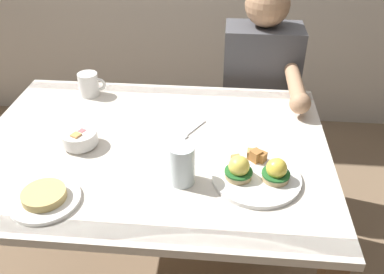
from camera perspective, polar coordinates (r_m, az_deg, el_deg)
name	(u,v)px	position (r m, az deg, el deg)	size (l,w,h in m)	color
dining_table	(153,169)	(1.48, -5.41, -4.43)	(1.20, 0.90, 0.74)	silver
eggs_benedict_plate	(256,173)	(1.26, 8.84, -4.94)	(0.27, 0.27, 0.09)	white
fruit_bowl	(79,138)	(1.44, -15.24, -0.19)	(0.12, 0.12, 0.06)	white
coffee_mug	(89,84)	(1.75, -13.99, 7.13)	(0.11, 0.08, 0.09)	white
fork	(191,131)	(1.47, -0.19, 0.78)	(0.09, 0.14, 0.00)	silver
water_glass_near	(182,166)	(1.22, -1.40, -4.02)	(0.08, 0.08, 0.13)	silver
side_plate	(45,198)	(1.25, -19.62, -7.87)	(0.20, 0.20, 0.04)	white
diner_person	(260,92)	(1.96, 9.36, 6.19)	(0.34, 0.54, 1.14)	#33333D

